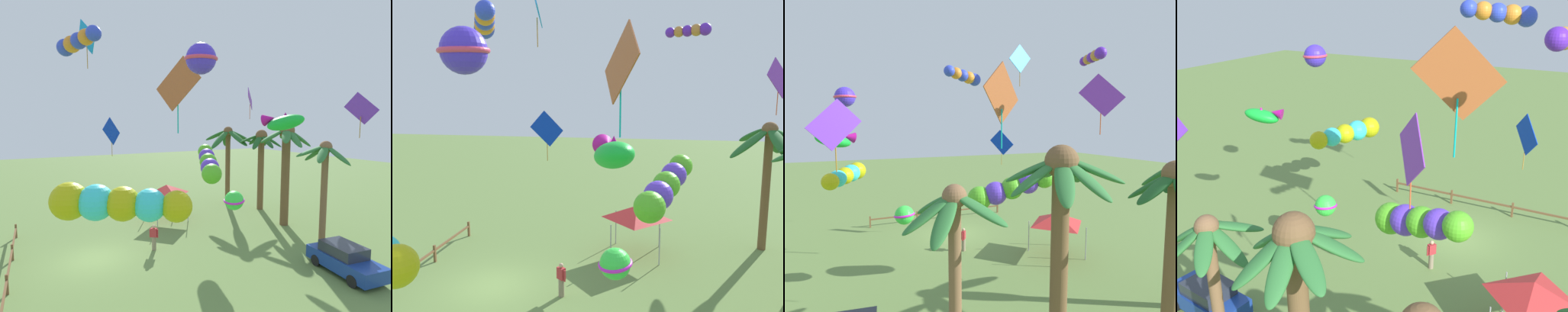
# 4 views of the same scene
# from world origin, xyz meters

# --- Properties ---
(ground_plane) EXTENTS (120.00, 120.00, 0.00)m
(ground_plane) POSITION_xyz_m (0.00, 0.00, 0.00)
(ground_plane) COLOR olive
(palm_tree_1) EXTENTS (3.45, 3.39, 6.68)m
(palm_tree_1) POSITION_xyz_m (4.30, 13.62, 5.01)
(palm_tree_1) COLOR brown
(palm_tree_1) RESTS_ON ground
(palm_tree_3) EXTENTS (3.89, 4.03, 7.85)m
(palm_tree_3) POSITION_xyz_m (0.48, 13.96, 5.68)
(palm_tree_3) COLOR brown
(palm_tree_3) RESTS_ON ground
(rail_fence) EXTENTS (11.97, 0.12, 0.95)m
(rail_fence) POSITION_xyz_m (-0.02, -4.20, 0.60)
(rail_fence) COLOR brown
(rail_fence) RESTS_ON ground
(parked_car_0) EXTENTS (4.08, 2.18, 1.51)m
(parked_car_0) POSITION_xyz_m (7.74, 11.23, 0.75)
(parked_car_0) COLOR navy
(parked_car_0) RESTS_ON ground
(spectator_0) EXTENTS (0.41, 0.46, 1.59)m
(spectator_0) POSITION_xyz_m (0.36, 3.44, 0.81)
(spectator_0) COLOR gray
(spectator_0) RESTS_ON ground
(festival_tent) EXTENTS (2.86, 2.86, 2.85)m
(festival_tent) POSITION_xyz_m (-5.01, 6.49, 2.47)
(festival_tent) COLOR #9E9EA3
(festival_tent) RESTS_ON ground
(kite_ball_0) EXTENTS (1.57, 1.57, 1.01)m
(kite_ball_0) POSITION_xyz_m (4.72, 6.32, 3.77)
(kite_ball_0) COLOR #37EA43
(kite_diamond_1) EXTENTS (1.28, 1.35, 2.54)m
(kite_diamond_1) POSITION_xyz_m (-2.39, 12.73, 9.73)
(kite_diamond_1) COLOR purple
(kite_ball_2) EXTENTS (1.35, 1.34, 1.15)m
(kite_ball_2) POSITION_xyz_m (7.40, 2.86, 10.17)
(kite_ball_2) COLOR #462DDE
(kite_diamond_3) EXTENTS (1.28, 1.43, 2.63)m
(kite_diamond_3) POSITION_xyz_m (-3.30, 1.85, 7.22)
(kite_diamond_3) COLOR #0A34C4
(kite_diamond_5) EXTENTS (3.25, 1.85, 5.13)m
(kite_diamond_5) POSITION_xyz_m (-1.27, 5.85, 10.34)
(kite_diamond_5) COLOR #B5592B
(kite_fish_6) EXTENTS (2.03, 1.42, 0.95)m
(kite_fish_6) POSITION_xyz_m (7.87, 6.55, 7.84)
(kite_fish_6) COLOR green
(kite_tube_7) EXTENTS (4.49, 2.59, 2.36)m
(kite_tube_7) POSITION_xyz_m (-0.63, 7.88, 5.02)
(kite_tube_7) COLOR #53C124
(kite_tube_9) EXTENTS (3.40, 2.10, 1.26)m
(kite_tube_9) POSITION_xyz_m (-1.14, -0.40, 12.34)
(kite_tube_9) COLOR blue
(kite_tube_10) EXTENTS (2.82, 4.37, 1.37)m
(kite_tube_10) POSITION_xyz_m (7.54, -0.44, 5.10)
(kite_tube_10) COLOR #BBB90F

